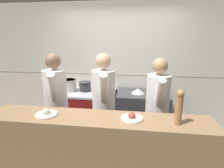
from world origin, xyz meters
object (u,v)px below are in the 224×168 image
braising_pot (106,87)px  plated_dish_main (47,113)px  chef_line (157,108)px  chef_sous (104,103)px  plated_dish_appetiser (132,117)px  stock_pot (69,85)px  pepper_mill (179,107)px  chef_head_cook (57,102)px  sauce_pot (85,86)px  mixing_bowl_steel (138,91)px  oven_range (87,112)px

braising_pot → plated_dish_main: plated_dish_main is taller
chef_line → braising_pot: bearing=138.9°
plated_dish_main → chef_sous: chef_sous is taller
braising_pot → plated_dish_appetiser: (0.55, -1.46, 0.09)m
stock_pot → plated_dish_appetiser: size_ratio=1.17×
chef_sous → plated_dish_main: bearing=-140.2°
pepper_mill → chef_head_cook: bearing=158.8°
pepper_mill → chef_sous: 1.18m
braising_pot → chef_line: (0.91, -0.80, -0.05)m
braising_pot → pepper_mill: size_ratio=0.63×
plated_dish_main → chef_head_cook: size_ratio=0.15×
plated_dish_main → chef_sous: bearing=50.5°
chef_head_cook → sauce_pot: bearing=57.8°
pepper_mill → chef_line: 0.78m
braising_pot → plated_dish_appetiser: 1.56m
chef_head_cook → stock_pot: bearing=78.6°
braising_pot → sauce_pot: bearing=179.4°
stock_pot → mixing_bowl_steel: bearing=-1.0°
sauce_pot → plated_dish_main: 1.50m
braising_pot → chef_sous: (0.11, -0.82, -0.02)m
plated_dish_main → chef_head_cook: chef_head_cook is taller
chef_line → chef_sous: bearing=-178.5°
chef_sous → pepper_mill: bearing=-47.6°
plated_dish_main → chef_line: 1.53m
plated_dish_main → pepper_mill: pepper_mill is taller
chef_head_cook → chef_sous: (0.73, 0.05, 0.00)m
mixing_bowl_steel → chef_sous: size_ratio=0.15×
sauce_pot → braising_pot: (0.42, -0.00, -0.00)m
sauce_pot → chef_head_cook: (-0.20, -0.87, -0.02)m
sauce_pot → chef_sous: size_ratio=0.14×
braising_pot → chef_line: chef_line is taller
chef_sous → chef_head_cook: bearing=173.3°
oven_range → plated_dish_appetiser: bearing=-56.7°
braising_pot → plated_dish_appetiser: size_ratio=0.96×
chef_head_cook → chef_line: 1.53m
stock_pot → chef_head_cook: 0.84m
braising_pot → mixing_bowl_steel: (0.64, -0.06, -0.04)m
stock_pot → chef_head_cook: bearing=-82.4°
pepper_mill → plated_dish_main: bearing=179.4°
stock_pot → chef_sous: (0.85, -0.78, -0.04)m
stock_pot → sauce_pot: bearing=6.8°
stock_pot → pepper_mill: bearing=-39.9°
oven_range → chef_sous: (0.49, -0.77, 0.51)m
braising_pot → pepper_mill: pepper_mill is taller
plated_dish_main → plated_dish_appetiser: size_ratio=1.03×
braising_pot → mixing_bowl_steel: size_ratio=0.94×
stock_pot → plated_dish_main: bearing=-78.9°
stock_pot → plated_dish_main: (0.29, -1.46, 0.06)m
stock_pot → plated_dish_main: 1.49m
pepper_mill → chef_line: chef_line is taller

